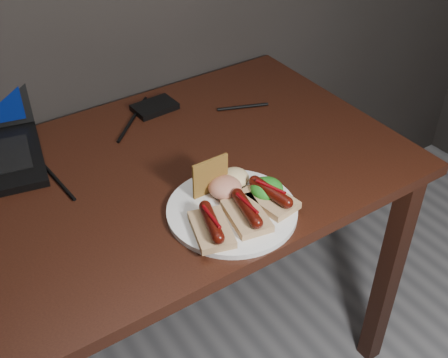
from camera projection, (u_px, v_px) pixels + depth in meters
The scene contains 11 objects.
desk at pixel (115, 220), 1.28m from camera, with size 1.40×0.70×0.75m.
hard_drive at pixel (155, 107), 1.50m from camera, with size 0.11×0.07×0.02m, color black.
desk_cables at pixel (76, 158), 1.32m from camera, with size 1.03×0.31×0.01m.
plate at pixel (232, 211), 1.17m from camera, with size 0.27×0.27×0.01m, color white.
bread_sausage_left at pixel (212, 226), 1.10m from camera, with size 0.10×0.13×0.04m.
bread_sausage_center at pixel (247, 212), 1.13m from camera, with size 0.09×0.13×0.04m.
bread_sausage_right at pixel (270, 196), 1.17m from camera, with size 0.09×0.12×0.04m.
crispbread at pixel (210, 176), 1.18m from camera, with size 0.09×0.01×0.09m, color #AC7B2F.
salad_greens at pixel (267, 189), 1.18m from camera, with size 0.07×0.07×0.04m, color #165811.
salsa_mound at pixel (225, 187), 1.19m from camera, with size 0.07×0.07×0.04m, color #A51014.
coleslaw_mound at pixel (234, 178), 1.22m from camera, with size 0.06×0.06×0.04m, color beige.
Camera 1 is at (-0.32, 0.44, 1.52)m, focal length 45.00 mm.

